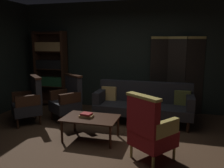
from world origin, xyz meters
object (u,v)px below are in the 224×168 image
Objects in this scene: velvet_couch at (144,102)px; folding_screen at (176,74)px; coffee_table at (91,120)px; book_tan_leather at (86,116)px; armchair_wing_right at (29,101)px; bookshelf at (51,67)px; armchair_wing_left at (68,99)px; book_red_leather at (86,114)px; armchair_gilt_accent at (150,130)px.

folding_screen is at bearing 51.11° from velvet_couch.
coffee_table is 0.10m from book_tan_leather.
bookshelf is at bearing 101.24° from armchair_wing_right.
armchair_wing_left is at bearing 132.49° from book_tan_leather.
book_tan_leather is (-0.87, -1.24, -0.01)m from velvet_couch.
folding_screen reaches higher than book_red_leather.
coffee_table is at bearing -15.92° from armchair_wing_right.
folding_screen is 2.60m from coffee_table.
velvet_couch reaches higher than book_red_leather.
armchair_wing_right is (-3.07, -1.60, -0.50)m from folding_screen.
armchair_wing_right reaches higher than velvet_couch.
velvet_couch is (2.70, -0.74, -0.63)m from bookshelf.
bookshelf is 3.95m from armchair_gilt_accent.
book_red_leather is at bearing -126.71° from folding_screen.
armchair_gilt_accent is at bearing -78.76° from velvet_couch.
velvet_couch is 11.27× the size of book_red_leather.
armchair_gilt_accent reaches higher than book_red_leather.
coffee_table is 1.67m from armchair_wing_right.
armchair_gilt_accent is at bearing -21.51° from book_tan_leather.
velvet_couch is at bearing -15.32° from bookshelf.
folding_screen is 2.68m from armchair_wing_left.
armchair_gilt_accent and armchair_wing_left have the same top height.
armchair_gilt_accent is at bearing -23.21° from coffee_table.
armchair_gilt_accent reaches higher than velvet_couch.
folding_screen is 3.50m from armchair_wing_right.
book_red_leather is at bearing 158.49° from armchair_gilt_accent.
armchair_wing_left is (-2.02, 1.36, 0.00)m from armchair_gilt_accent.
book_red_leather is at bearing -173.66° from coffee_table.
book_tan_leather reaches higher than coffee_table.
bookshelf is 8.32× the size of book_tan_leather.
armchair_wing_right is 1.60m from book_red_leather.
bookshelf reaches higher than velvet_couch.
armchair_wing_left is at bearing 132.49° from book_red_leather.
armchair_gilt_accent is 2.44m from armchair_wing_left.
armchair_wing_left is (1.02, -1.09, -0.59)m from bookshelf.
folding_screen is 1.83× the size of armchair_gilt_accent.
armchair_gilt_accent is (1.14, -0.49, 0.12)m from coffee_table.
armchair_gilt_accent is 1.31m from book_tan_leather.
folding_screen is at bearing 54.60° from coffee_table.
book_red_leather is at bearing 0.00° from book_tan_leather.
coffee_table is 1.24m from armchair_gilt_accent.
velvet_couch is 8.61× the size of book_tan_leather.
armchair_wing_left is (-1.68, -0.35, 0.04)m from velvet_couch.
armchair_wing_right is (0.30, -1.51, -0.59)m from bookshelf.
armchair_gilt_accent is 1.00× the size of armchair_wing_left.
book_red_leather is at bearing -16.99° from armchair_wing_right.
bookshelf is at bearing -178.44° from folding_screen.
bookshelf is 1.97× the size of armchair_wing_right.
bookshelf is at bearing 132.72° from book_tan_leather.
bookshelf reaches higher than folding_screen.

